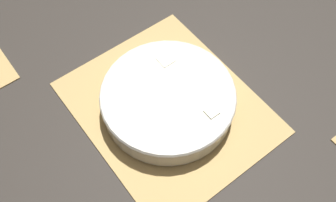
{
  "coord_description": "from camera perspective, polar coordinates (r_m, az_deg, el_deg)",
  "views": [
    {
      "loc": [
        -0.35,
        0.27,
        0.74
      ],
      "look_at": [
        0.0,
        0.0,
        0.03
      ],
      "focal_mm": 42.0,
      "sensor_mm": 36.0,
      "label": 1
    }
  ],
  "objects": [
    {
      "name": "ground_plane",
      "position": [
        0.86,
        0.0,
        -0.96
      ],
      "size": [
        6.0,
        6.0,
        0.0
      ],
      "primitive_type": "plane",
      "color": "#2D2823"
    },
    {
      "name": "bamboo_mat_center",
      "position": [
        0.86,
        0.0,
        -0.86
      ],
      "size": [
        0.42,
        0.35,
        0.01
      ],
      "color": "tan",
      "rests_on": "ground_plane"
    },
    {
      "name": "fruit_salad_bowl",
      "position": [
        0.83,
        0.02,
        0.34
      ],
      "size": [
        0.29,
        0.29,
        0.06
      ],
      "color": "silver",
      "rests_on": "bamboo_mat_center"
    }
  ]
}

